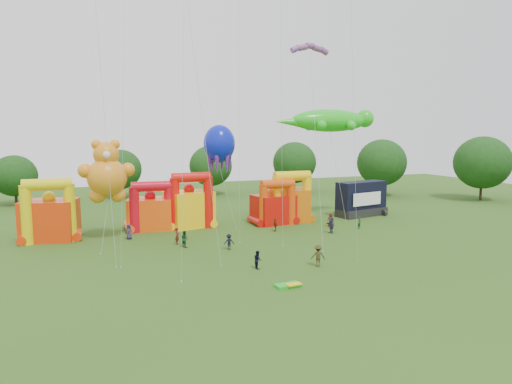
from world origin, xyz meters
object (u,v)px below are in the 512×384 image
object	(u,v)px
bouncy_castle_0	(50,217)
stage_trailer	(361,199)
gecko_kite	(332,134)
spectator_0	(129,232)
octopus_kite	(222,161)
teddy_bear_kite	(106,187)
bouncy_castle_2	(190,206)
spectator_4	(275,225)

from	to	relation	value
bouncy_castle_0	stage_trailer	world-z (taller)	bouncy_castle_0
gecko_kite	spectator_0	distance (m)	30.19
stage_trailer	octopus_kite	bearing A→B (deg)	-177.62
teddy_bear_kite	bouncy_castle_2	bearing A→B (deg)	25.69
gecko_kite	spectator_4	bearing A→B (deg)	-153.87
bouncy_castle_0	gecko_kite	bearing A→B (deg)	1.00
bouncy_castle_0	spectator_4	world-z (taller)	bouncy_castle_0
teddy_bear_kite	gecko_kite	distance (m)	30.94
spectator_4	spectator_0	bearing A→B (deg)	-73.23
octopus_kite	teddy_bear_kite	bearing A→B (deg)	-167.40
spectator_4	bouncy_castle_2	bearing A→B (deg)	-101.24
bouncy_castle_2	spectator_4	size ratio (longest dim) A/B	4.46
gecko_kite	spectator_0	world-z (taller)	gecko_kite
gecko_kite	octopus_kite	distance (m)	16.46
octopus_kite	spectator_4	size ratio (longest dim) A/B	8.21
octopus_kite	spectator_4	bearing A→B (deg)	-39.97
teddy_bear_kite	spectator_0	world-z (taller)	teddy_bear_kite
stage_trailer	octopus_kite	size ratio (longest dim) A/B	0.63
bouncy_castle_2	spectator_0	bearing A→B (deg)	-151.30
octopus_kite	gecko_kite	bearing A→B (deg)	2.41
bouncy_castle_2	spectator_0	distance (m)	9.32
gecko_kite	spectator_4	xyz separation A→B (m)	(-10.67, -5.23, -11.10)
gecko_kite	spectator_0	xyz separation A→B (m)	(-27.91, -3.27, -11.03)
bouncy_castle_2	octopus_kite	world-z (taller)	octopus_kite
octopus_kite	bouncy_castle_0	bearing A→B (deg)	179.86
spectator_0	bouncy_castle_0	bearing A→B (deg)	-173.45
bouncy_castle_2	stage_trailer	size ratio (longest dim) A/B	0.86
teddy_bear_kite	octopus_kite	bearing A→B (deg)	12.60
teddy_bear_kite	stage_trailer	bearing A→B (deg)	6.49
stage_trailer	octopus_kite	distance (m)	22.23
stage_trailer	octopus_kite	world-z (taller)	octopus_kite
teddy_bear_kite	spectator_4	xyz separation A→B (m)	(19.50, -1.41, -5.39)
bouncy_castle_2	octopus_kite	size ratio (longest dim) A/B	0.54
gecko_kite	octopus_kite	xyz separation A→B (m)	(-16.10, -0.68, -3.39)
spectator_0	spectator_4	world-z (taller)	spectator_0
bouncy_castle_0	teddy_bear_kite	bearing A→B (deg)	-27.86
spectator_4	octopus_kite	bearing A→B (deg)	-106.73
teddy_bear_kite	octopus_kite	size ratio (longest dim) A/B	0.87
teddy_bear_kite	spectator_0	distance (m)	5.80
bouncy_castle_2	spectator_0	world-z (taller)	bouncy_castle_2
bouncy_castle_2	stage_trailer	xyz separation A→B (m)	(25.17, -0.90, -0.26)
teddy_bear_kite	gecko_kite	xyz separation A→B (m)	(30.16, 3.82, 5.71)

